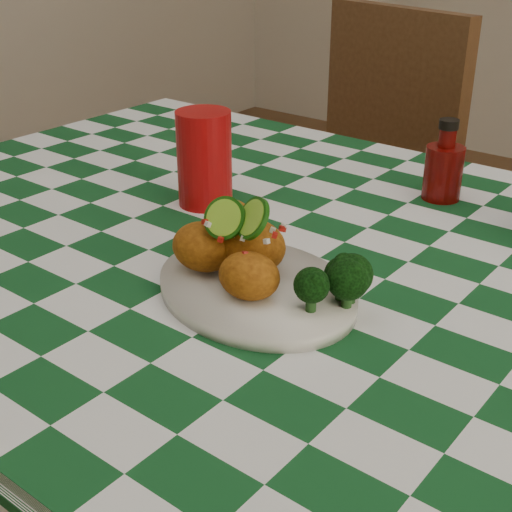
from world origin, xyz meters
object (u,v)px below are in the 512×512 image
Objects in this scene: dining_table at (310,473)px; wooden_chair_left at (331,210)px; plate at (256,289)px; fried_chicken_pile at (245,241)px; ketchup_bottle at (445,160)px; red_tumbler at (204,159)px.

dining_table is 1.66× the size of wooden_chair_left.
plate is at bearing -49.20° from wooden_chair_left.
dining_table is 10.25× the size of fried_chicken_pile.
dining_table is at bearing 81.53° from fried_chicken_pile.
fried_chicken_pile is 0.16× the size of wooden_chair_left.
ketchup_bottle is 0.13× the size of wooden_chair_left.
ketchup_bottle is (0.03, 0.31, 0.46)m from dining_table.
plate is 0.28× the size of wooden_chair_left.
dining_table is 12.36× the size of ketchup_bottle.
wooden_chair_left is (-0.19, 0.69, -0.36)m from red_tumbler.
wooden_chair_left is (-0.43, 0.88, -0.36)m from fried_chicken_pile.
red_tumbler is 0.80m from wooden_chair_left.
dining_table is 5.87× the size of plate.
plate reaches higher than dining_table.
red_tumbler is (-0.26, 0.05, 0.47)m from dining_table.
fried_chicken_pile is 1.04m from wooden_chair_left.
wooden_chair_left is at bearing 115.85° from fried_chicken_pile.
red_tumbler reaches higher than fried_chicken_pile.
fried_chicken_pile is at bearing -98.47° from dining_table.
plate is at bearing 0.00° from fried_chicken_pile.
red_tumbler is at bearing -60.71° from wooden_chair_left.
plate is 2.11× the size of ketchup_bottle.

